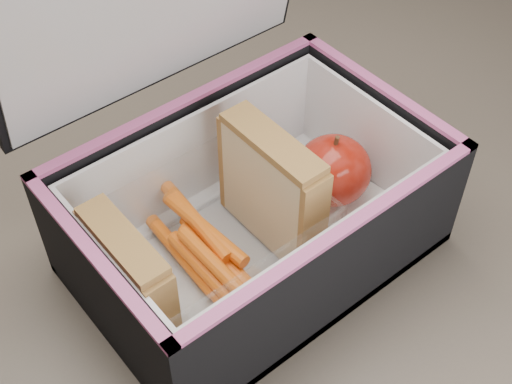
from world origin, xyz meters
The scene contains 8 objects.
kitchen_table centered at (0.00, 0.00, 0.66)m, with size 1.20×0.80×0.75m.
lunch_bag centered at (0.00, -0.02, 0.81)m, with size 0.29×0.24×0.30m.
plastic_tub centered at (-0.05, -0.03, 0.80)m, with size 0.18×0.13×0.07m, color white, non-canonical shape.
sandwich_left centered at (-0.12, -0.03, 0.82)m, with size 0.02×0.09×0.10m.
sandwich_right centered at (0.02, -0.03, 0.82)m, with size 0.03×0.10×0.11m.
carrot_sticks centered at (-0.05, -0.03, 0.78)m, with size 0.04×0.15×0.03m.
paper_napkin centered at (0.09, -0.03, 0.77)m, with size 0.07×0.07×0.01m, color white.
red_apple centered at (0.09, -0.03, 0.80)m, with size 0.09×0.09×0.07m.
Camera 1 is at (-0.24, -0.33, 1.25)m, focal length 50.00 mm.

